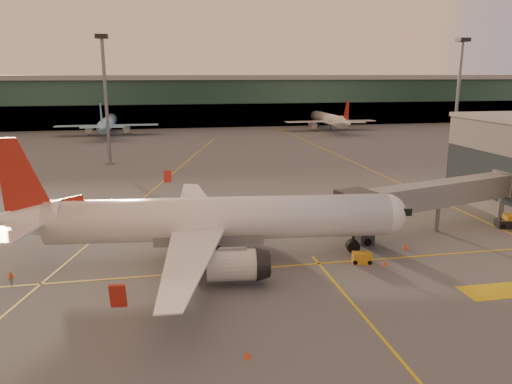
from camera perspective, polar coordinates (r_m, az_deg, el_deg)
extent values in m
plane|color=#4C4F54|center=(44.08, 2.93, -10.99)|extent=(600.00, 600.00, 0.00)
cube|color=gold|center=(48.55, 1.50, -8.60)|extent=(80.00, 0.25, 0.01)
cube|color=gold|center=(85.88, -10.86, 0.94)|extent=(31.30, 115.98, 0.01)
cube|color=gold|center=(117.40, 9.00, 4.33)|extent=(0.25, 160.00, 0.01)
cube|color=gold|center=(38.82, 13.33, -14.92)|extent=(0.25, 30.00, 0.01)
cube|color=gold|center=(48.22, 25.79, -10.17)|extent=(6.00, 3.00, 0.01)
cube|color=#19382D|center=(181.49, -7.99, 10.06)|extent=(400.00, 18.00, 16.00)
cube|color=gray|center=(181.21, -8.09, 12.84)|extent=(400.00, 20.00, 1.60)
cube|color=black|center=(173.30, -7.79, 8.59)|extent=(400.00, 1.00, 8.00)
cube|color=#2D3D47|center=(72.48, 25.53, 1.60)|extent=(0.30, 21.60, 6.00)
cylinder|color=slate|center=(105.58, -16.76, 9.76)|extent=(0.70, 0.70, 25.00)
cube|color=black|center=(105.66, -17.24, 16.64)|extent=(2.40, 2.40, 0.80)
cube|color=slate|center=(106.94, -16.32, 3.21)|extent=(1.60, 1.60, 0.50)
cylinder|color=slate|center=(120.09, 22.03, 9.73)|extent=(0.70, 0.70, 25.00)
cube|color=black|center=(120.16, 22.57, 15.77)|extent=(2.40, 2.40, 0.80)
cube|color=slate|center=(121.29, 21.52, 3.97)|extent=(1.60, 1.60, 0.50)
cylinder|color=white|center=(49.29, -4.01, -3.02)|extent=(33.60, 7.69, 4.28)
sphere|color=white|center=(52.27, 14.60, -2.48)|extent=(4.19, 4.19, 4.19)
cube|color=black|center=(52.55, 15.88, -1.87)|extent=(2.20, 2.96, 0.75)
cone|color=white|center=(52.37, -24.96, -2.93)|extent=(7.70, 4.80, 4.07)
cube|color=white|center=(48.91, -25.93, -3.99)|extent=(5.02, 7.54, 0.21)
cylinder|color=silver|center=(43.93, -2.71, -8.35)|extent=(4.73, 3.23, 2.78)
cylinder|color=black|center=(47.75, -6.83, -7.85)|extent=(2.07, 1.69, 1.93)
cylinder|color=black|center=(47.54, -6.85, -7.19)|extent=(0.39, 0.39, 1.18)
cube|color=white|center=(55.54, -23.33, -1.77)|extent=(3.71, 7.03, 0.21)
cylinder|color=silver|center=(56.21, -3.28, -3.44)|extent=(4.73, 3.23, 2.78)
cylinder|color=black|center=(52.97, -6.66, -5.67)|extent=(2.07, 1.69, 1.93)
cylinder|color=black|center=(52.78, -6.68, -5.07)|extent=(0.39, 0.39, 1.18)
cube|color=slate|center=(49.70, -5.39, -4.59)|extent=(10.87, 4.49, 1.71)
cylinder|color=black|center=(52.28, 11.00, -6.10)|extent=(1.43, 0.99, 1.35)
cube|color=slate|center=(61.83, 20.23, -0.15)|extent=(24.91, 9.78, 2.70)
cube|color=#2D3035|center=(54.03, 11.31, -1.45)|extent=(4.24, 4.24, 3.00)
cube|color=#2D3035|center=(56.33, 12.23, -4.47)|extent=(1.60, 2.40, 2.40)
cylinder|color=black|center=(55.63, 12.63, -5.59)|extent=(0.80, 0.40, 0.80)
cylinder|color=black|center=(57.54, 11.76, -4.90)|extent=(0.80, 0.40, 0.80)
cylinder|color=slate|center=(62.55, 20.01, -2.77)|extent=(0.50, 0.50, 3.28)
cylinder|color=slate|center=(71.57, 27.05, 0.96)|extent=(4.40, 4.40, 3.00)
cylinder|color=slate|center=(72.19, 26.80, -1.32)|extent=(2.40, 2.40, 3.28)
cube|color=red|center=(52.00, -6.46, -6.24)|extent=(3.43, 2.61, 1.58)
cube|color=silver|center=(51.20, -6.89, -3.65)|extent=(6.17, 2.79, 2.95)
cylinder|color=black|center=(50.78, -8.44, -7.17)|extent=(0.96, 0.39, 0.95)
cylinder|color=black|center=(51.14, -4.17, -6.90)|extent=(0.96, 0.39, 0.95)
cube|color=#C48618|center=(50.53, 11.98, -7.36)|extent=(1.94, 1.38, 1.06)
cylinder|color=black|center=(50.09, 11.27, -7.89)|extent=(0.48, 0.30, 0.44)
cylinder|color=black|center=(50.39, 12.86, -7.84)|extent=(0.48, 0.30, 0.44)
cube|color=black|center=(67.78, 26.99, -3.23)|extent=(3.35, 2.26, 0.99)
cube|color=#C48618|center=(67.61, 27.05, -2.68)|extent=(1.55, 1.69, 0.81)
cylinder|color=black|center=(66.75, 26.39, -3.57)|extent=(0.68, 0.40, 0.63)
cone|color=#FF420D|center=(55.59, 16.69, -5.95)|extent=(0.48, 0.48, 0.62)
cube|color=#FF420D|center=(55.69, 16.67, -6.23)|extent=(0.42, 0.42, 0.03)
cone|color=#FF420D|center=(51.46, -26.24, -8.41)|extent=(0.45, 0.45, 0.57)
cube|color=#FF420D|center=(51.56, -26.21, -8.69)|extent=(0.38, 0.38, 0.03)
cone|color=#FF420D|center=(34.38, -1.01, -18.06)|extent=(0.40, 0.40, 0.51)
cube|color=#FF420D|center=(34.50, -1.00, -18.40)|extent=(0.35, 0.35, 0.03)
cone|color=#FF420D|center=(65.76, -6.55, -2.52)|extent=(0.39, 0.39, 0.49)
cube|color=#FF420D|center=(65.83, -6.55, -2.71)|extent=(0.33, 0.33, 0.03)
cone|color=#FF420D|center=(50.62, 14.50, -7.80)|extent=(0.39, 0.39, 0.50)
cube|color=#FF420D|center=(50.71, 14.49, -8.05)|extent=(0.34, 0.34, 0.03)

